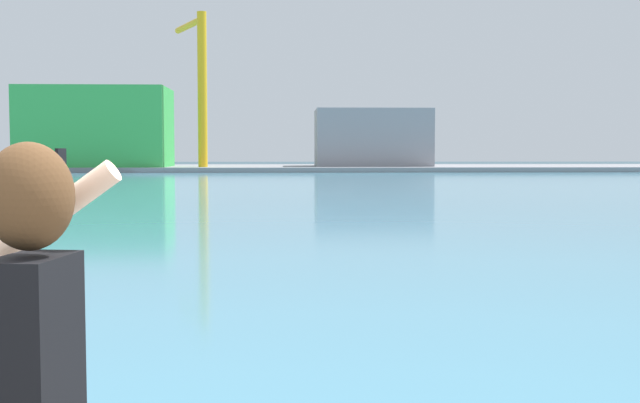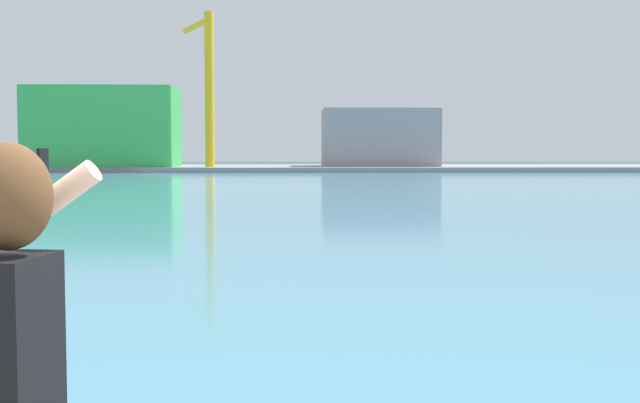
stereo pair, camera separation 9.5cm
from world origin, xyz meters
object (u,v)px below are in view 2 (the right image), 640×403
object	(u,v)px
warehouse_right	(379,138)
person_photographer	(11,354)
warehouse_left	(104,127)
port_crane	(207,76)

from	to	relation	value
warehouse_right	person_photographer	bearing A→B (deg)	-96.90
warehouse_left	warehouse_right	distance (m)	30.65
person_photographer	warehouse_left	xyz separation A→B (m)	(-19.67, 87.12, 3.11)
warehouse_left	warehouse_right	size ratio (longest dim) A/B	1.21
warehouse_right	warehouse_left	bearing A→B (deg)	-175.28
port_crane	warehouse_right	bearing A→B (deg)	11.59
person_photographer	port_crane	bearing A→B (deg)	14.14
person_photographer	warehouse_left	bearing A→B (deg)	21.34
warehouse_right	port_crane	distance (m)	20.63
person_photographer	port_crane	world-z (taller)	port_crane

